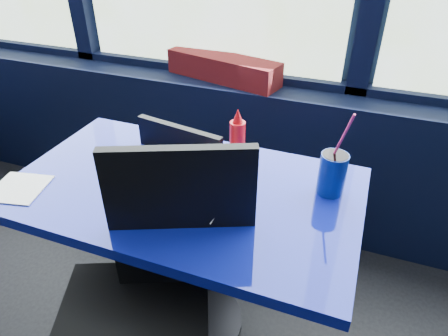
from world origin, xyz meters
TOP-DOWN VIEW (x-y plane):
  - window_sill at (0.00, 2.87)m, footprint 5.00×0.26m
  - near_table at (0.30, 2.00)m, footprint 1.20×0.70m
  - chair_near_front at (0.33, 1.70)m, footprint 0.61×0.61m
  - chair_near_back at (0.18, 2.30)m, footprint 0.45×0.46m
  - planter_box at (0.11, 2.89)m, footprint 0.64×0.30m
  - food_basket at (0.39, 1.94)m, footprint 0.30×0.30m
  - ketchup_bottle at (0.42, 2.22)m, footprint 0.06×0.06m
  - soda_cup at (0.78, 2.15)m, footprint 0.09×0.09m
  - napkin at (-0.22, 1.79)m, footprint 0.21×0.21m

SIDE VIEW (x-z plane):
  - window_sill at x=0.00m, z-range 0.00..0.80m
  - chair_near_back at x=0.18m, z-range 0.07..0.94m
  - near_table at x=0.30m, z-range 0.19..0.94m
  - chair_near_front at x=0.33m, z-range 0.08..1.10m
  - napkin at x=-0.22m, z-range 0.75..0.75m
  - food_basket at x=0.39m, z-range 0.74..0.83m
  - soda_cup at x=0.78m, z-range 0.67..0.98m
  - ketchup_bottle at x=0.42m, z-range 0.74..0.95m
  - planter_box at x=0.11m, z-range 0.80..0.92m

